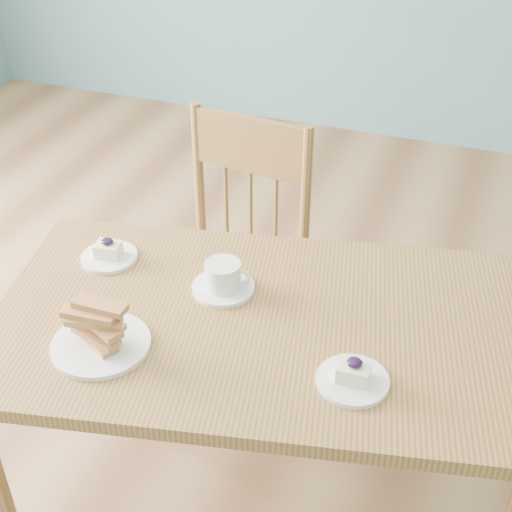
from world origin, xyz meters
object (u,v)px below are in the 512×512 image
cheesecake_plate_near (353,377)px  coffee_cup (224,279)px  cheesecake_plate_far (109,254)px  dining_chair (231,262)px  biscotti_plate (99,333)px  dining_table (259,341)px

cheesecake_plate_near → coffee_cup: size_ratio=1.00×
coffee_cup → cheesecake_plate_far: bearing=169.9°
dining_chair → coffee_cup: dining_chair is taller
dining_chair → cheesecake_plate_near: dining_chair is taller
dining_chair → biscotti_plate: size_ratio=4.08×
cheesecake_plate_far → dining_chair: bearing=63.5°
dining_chair → biscotti_plate: bearing=-85.8°
dining_table → cheesecake_plate_near: 0.30m
coffee_cup → dining_chair: bearing=103.3°
dining_chair → cheesecake_plate_near: size_ratio=5.86×
dining_table → cheesecake_plate_far: (-0.46, 0.09, 0.08)m
dining_table → coffee_cup: 0.18m
dining_chair → cheesecake_plate_far: size_ratio=6.14×
cheesecake_plate_near → coffee_cup: 0.43m
biscotti_plate → cheesecake_plate_far: bearing=117.0°
cheesecake_plate_far → biscotti_plate: bearing=-63.0°
dining_table → coffee_cup: (-0.12, 0.08, 0.10)m
coffee_cup → biscotti_plate: 0.34m
cheesecake_plate_near → biscotti_plate: 0.56m
dining_table → dining_chair: dining_chair is taller
dining_table → cheesecake_plate_near: bearing=-38.8°
cheesecake_plate_near → cheesecake_plate_far: (-0.71, 0.22, -0.00)m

